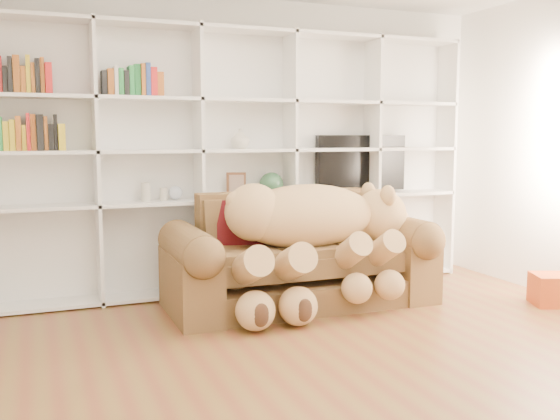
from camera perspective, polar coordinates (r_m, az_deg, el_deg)
name	(u,v)px	position (r m, az deg, el deg)	size (l,w,h in m)	color
floor	(369,377)	(3.90, 8.17, -14.86)	(5.00, 5.00, 0.00)	brown
wall_back	(239,144)	(5.92, -3.78, 6.00)	(5.00, 0.02, 2.70)	white
bookshelf	(219,150)	(5.72, -5.64, 5.51)	(4.43, 0.35, 2.40)	white
sofa	(299,263)	(5.35, 1.73, -4.82)	(2.24, 0.97, 0.94)	brown
teddy_bear	(312,229)	(5.14, 2.97, -1.75)	(1.80, 0.96, 1.04)	#DAB26D
throw_pillow	(241,225)	(5.27, -3.58, -1.39)	(0.41, 0.13, 0.41)	#4F0F0D
gift_box	(553,290)	(5.83, 23.67, -6.69)	(0.33, 0.31, 0.26)	#B14317
tv	(361,164)	(6.29, 7.40, 4.15)	(0.97, 0.18, 0.57)	black
picture_frame	(236,185)	(5.73, -4.03, 2.34)	(0.18, 0.03, 0.22)	brown
green_vase	(271,184)	(5.84, -0.79, 2.36)	(0.23, 0.23, 0.23)	#305E3C
figurine_tall	(146,192)	(5.54, -12.17, 1.63)	(0.08, 0.08, 0.17)	beige
figurine_short	(164,194)	(5.57, -10.60, 1.43)	(0.07, 0.07, 0.12)	beige
snow_globe	(175,193)	(5.59, -9.54, 1.57)	(0.12, 0.12, 0.12)	silver
shelf_vase	(240,139)	(5.72, -3.67, 6.54)	(0.18, 0.18, 0.18)	beige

